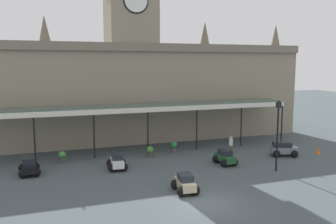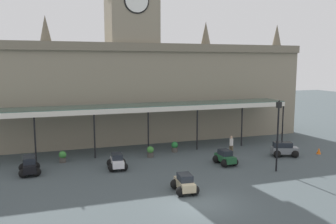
% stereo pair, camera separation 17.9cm
% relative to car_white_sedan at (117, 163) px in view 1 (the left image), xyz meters
% --- Properties ---
extents(ground_plane, '(140.00, 140.00, 0.00)m').
position_rel_car_white_sedan_xyz_m(ground_plane, '(3.54, -8.34, -0.50)').
color(ground_plane, '#414B4F').
extents(station_building, '(37.26, 5.68, 17.47)m').
position_rel_car_white_sedan_xyz_m(station_building, '(3.54, 9.98, 5.32)').
color(station_building, gray).
rests_on(station_building, ground).
extents(entrance_canopy, '(28.76, 3.26, 4.30)m').
position_rel_car_white_sedan_xyz_m(entrance_canopy, '(3.54, 4.97, 3.63)').
color(entrance_canopy, '#38564C').
rests_on(entrance_canopy, ground).
extents(car_white_sedan, '(1.61, 2.11, 1.19)m').
position_rel_car_white_sedan_xyz_m(car_white_sedan, '(0.00, 0.00, 0.00)').
color(car_white_sedan, silver).
rests_on(car_white_sedan, ground).
extents(car_green_sedan, '(1.59, 2.09, 1.19)m').
position_rel_car_white_sedan_xyz_m(car_green_sedan, '(8.50, -1.58, 0.00)').
color(car_green_sedan, '#1E512D').
rests_on(car_green_sedan, ground).
extents(car_grey_estate, '(2.42, 2.02, 1.27)m').
position_rel_car_white_sedan_xyz_m(car_grey_estate, '(14.59, -1.00, 0.06)').
color(car_grey_estate, slate).
rests_on(car_grey_estate, ground).
extents(car_beige_sedan, '(1.62, 2.11, 1.19)m').
position_rel_car_white_sedan_xyz_m(car_beige_sedan, '(3.15, -6.28, 0.00)').
color(car_beige_sedan, tan).
rests_on(car_beige_sedan, ground).
extents(car_black_estate, '(1.64, 2.31, 1.27)m').
position_rel_car_white_sedan_xyz_m(car_black_estate, '(-6.36, 0.84, 0.06)').
color(car_black_estate, black).
rests_on(car_black_estate, ground).
extents(pedestrian_beside_cars, '(0.34, 0.37, 1.67)m').
position_rel_car_white_sedan_xyz_m(pedestrian_beside_cars, '(10.50, 1.07, 0.41)').
color(pedestrian_beside_cars, brown).
rests_on(pedestrian_beside_cars, ground).
extents(victorian_lamppost, '(0.30, 0.30, 5.41)m').
position_rel_car_white_sedan_xyz_m(victorian_lamppost, '(11.31, -4.45, 2.82)').
color(victorian_lamppost, black).
rests_on(victorian_lamppost, ground).
extents(traffic_cone, '(0.40, 0.40, 0.56)m').
position_rel_car_white_sedan_xyz_m(traffic_cone, '(18.07, -1.32, -0.22)').
color(traffic_cone, orange).
rests_on(traffic_cone, ground).
extents(planter_by_canopy, '(0.60, 0.60, 0.96)m').
position_rel_car_white_sedan_xyz_m(planter_by_canopy, '(5.98, 3.51, -0.01)').
color(planter_by_canopy, '#47423D').
rests_on(planter_by_canopy, ground).
extents(planter_forecourt_centre, '(0.60, 0.60, 0.96)m').
position_rel_car_white_sedan_xyz_m(planter_forecourt_centre, '(3.37, 2.49, -0.01)').
color(planter_forecourt_centre, '#47423D').
rests_on(planter_forecourt_centre, ground).
extents(planter_near_kerb, '(0.60, 0.60, 0.96)m').
position_rel_car_white_sedan_xyz_m(planter_near_kerb, '(-3.93, 3.18, -0.01)').
color(planter_near_kerb, '#47423D').
rests_on(planter_near_kerb, ground).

